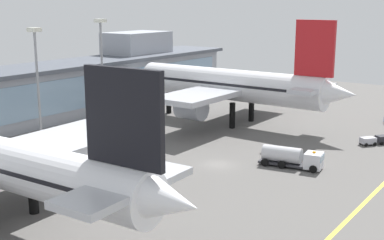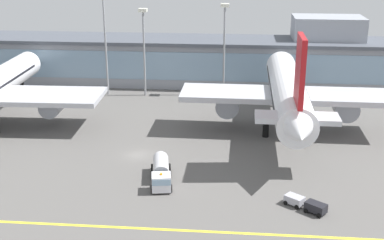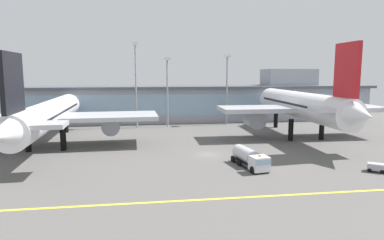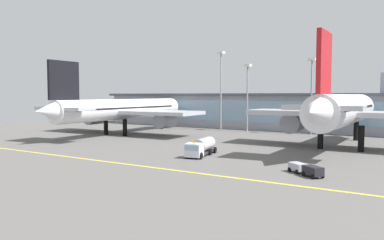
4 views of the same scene
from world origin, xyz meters
name	(u,v)px [view 2 (image 2 of 4)]	position (x,y,z in m)	size (l,w,h in m)	color
ground_plane	(138,155)	(0.00, 0.00, 0.00)	(180.00, 180.00, 0.00)	#5B5956
taxiway_centreline_stripe	(104,227)	(0.00, -22.00, 0.01)	(144.00, 0.50, 0.01)	yellow
terminal_building	(181,59)	(2.03, 44.69, 5.94)	(122.77, 14.00, 16.08)	#9399A3
airliner_near_right	(288,92)	(24.30, 12.92, 7.41)	(37.53, 49.28, 20.22)	black
fuel_tanker_truck	(161,172)	(5.11, -9.35, 1.51)	(4.16, 9.32, 2.90)	black
baggage_tug_near	(306,204)	(24.61, -15.55, 0.79)	(5.35, 4.68, 1.40)	black
apron_light_mast_west	(224,35)	(12.42, 35.43, 13.42)	(1.80, 1.80, 19.99)	gray
apron_light_mast_centre	(105,26)	(-13.30, 33.88, 15.14)	(1.80, 1.80, 23.06)	gray
apron_light_mast_east	(144,38)	(-4.81, 33.62, 12.87)	(1.80, 1.80, 19.01)	gray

